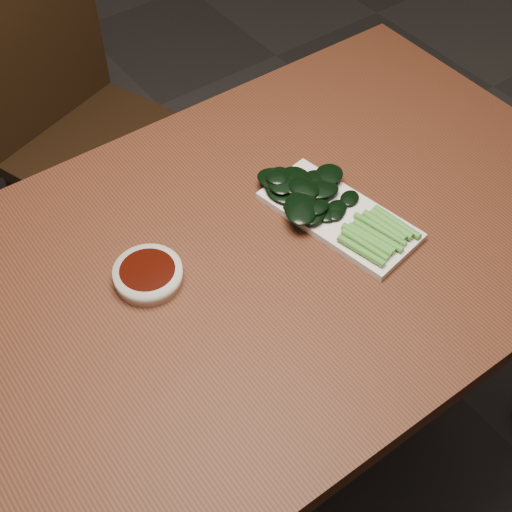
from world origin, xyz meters
name	(u,v)px	position (x,y,z in m)	size (l,w,h in m)	color
ground	(244,453)	(0.00, 0.00, 0.00)	(6.00, 6.00, 0.00)	#2A2828
table	(240,285)	(0.00, 0.00, 0.68)	(1.40, 0.80, 0.75)	#4D2516
chair_far	(84,125)	(0.06, 0.80, 0.49)	(0.55, 0.55, 0.89)	black
sauce_bowl	(148,275)	(-0.15, 0.05, 0.77)	(0.11, 0.11, 0.03)	silver
serving_plate	(339,216)	(0.20, -0.03, 0.76)	(0.18, 0.30, 0.01)	silver
gai_lan	(317,200)	(0.18, 0.01, 0.78)	(0.19, 0.31, 0.03)	#4B9633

